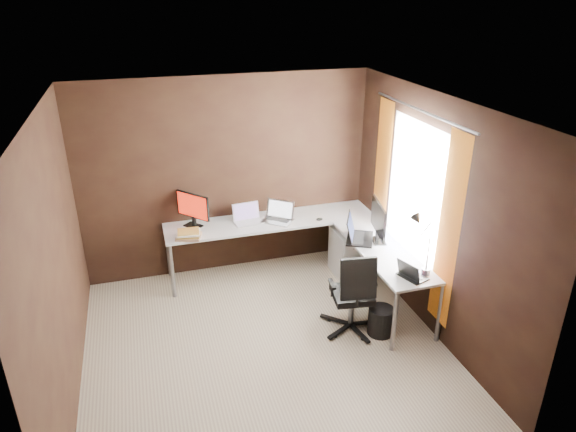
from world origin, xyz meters
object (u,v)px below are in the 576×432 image
Objects in this scene: monitor_left at (193,208)px; monitor_right at (379,220)px; drawer_pedestal at (350,252)px; laptop_black_small at (411,274)px; laptop_silver at (278,216)px; laptop_white at (248,218)px; laptop_black_big at (356,234)px; wastebasket at (381,321)px; desk_lamp at (421,236)px; office_chair at (352,307)px; book_stack at (189,234)px.

monitor_right reaches higher than monitor_left.
laptop_black_small reaches higher than drawer_pedestal.
laptop_silver is at bearing 8.53° from laptop_black_small.
monitor_right reaches higher than laptop_white.
wastebasket is (-0.05, -0.83, -0.63)m from laptop_black_big.
monitor_right is 0.77m from desk_lamp.
office_chair reaches higher than laptop_black_small.
desk_lamp is (1.01, -1.64, 0.36)m from laptop_silver.
book_stack is at bearing -59.06° from monitor_left.
monitor_right reaches higher than wastebasket.
drawer_pedestal reaches higher than wastebasket.
monitor_left is 0.96× the size of laptop_silver.
laptop_black_big reaches higher than laptop_silver.
laptop_black_big is (0.73, -0.76, 0.01)m from laptop_silver.
laptop_white is at bearing 162.69° from drawer_pedestal.
drawer_pedestal is 1.41× the size of monitor_left.
monitor_right reaches higher than drawer_pedestal.
laptop_white is (-1.25, 0.39, 0.48)m from drawer_pedestal.
laptop_black_big is at bearing -42.66° from laptop_white.
laptop_black_big is at bearing 22.32° from monitor_left.
monitor_right is (0.06, -0.57, 0.70)m from drawer_pedestal.
laptop_white is 0.38× the size of office_chair.
laptop_black_small is (1.94, -1.87, -0.20)m from monitor_left.
wastebasket is (-0.25, -0.70, -0.84)m from monitor_right.
laptop_silver is (-0.93, 0.89, -0.22)m from monitor_right.
monitor_left reaches higher than book_stack.
laptop_silver is 1.05m from laptop_black_big.
wastebasket is (-0.33, 0.05, -0.99)m from desk_lamp.
laptop_black_big is at bearing 73.25° from office_chair.
drawer_pedestal is at bearing 9.49° from laptop_black_big.
book_stack is at bearing -168.27° from laptop_white.
laptop_black_big is at bearing -8.76° from laptop_black_small.
laptop_silver is at bearing 113.12° from wastebasket.
office_chair is at bearing -177.89° from laptop_black_big.
monitor_left is at bearing 166.41° from drawer_pedestal.
laptop_black_small is 0.39m from desk_lamp.
wastebasket is at bearing -63.20° from laptop_white.
laptop_black_big is at bearing -17.61° from book_stack.
office_chair is (1.55, -1.27, -0.49)m from book_stack.
drawer_pedestal is 2.07m from monitor_left.
drawer_pedestal is 1.66× the size of laptop_white.
monitor_right is 1.57× the size of laptop_white.
monitor_left is at bearing 134.72° from wastebasket.
monitor_left is at bearing 140.84° from office_chair.
book_stack is 0.51× the size of desk_lamp.
wastebasket is at bearing -98.36° from drawer_pedestal.
monitor_left is 0.75× the size of monitor_right.
monitor_left is 2.25m from office_chair.
book_stack is at bearing 149.43° from desk_lamp.
laptop_black_small is (0.90, -1.73, -0.01)m from laptop_silver.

